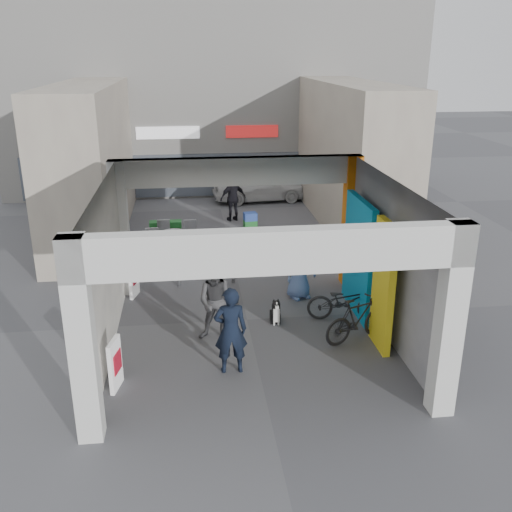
{
  "coord_description": "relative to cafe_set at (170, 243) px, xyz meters",
  "views": [
    {
      "loc": [
        -1.25,
        -12.14,
        6.04
      ],
      "look_at": [
        0.34,
        1.0,
        1.23
      ],
      "focal_mm": 40.0,
      "sensor_mm": 36.0,
      "label": 1
    }
  ],
  "objects": [
    {
      "name": "bollard_right",
      "position": [
        3.39,
        -2.68,
        0.08
      ],
      "size": [
        0.09,
        0.09,
        0.82
      ],
      "primitive_type": "cylinder",
      "color": "gray",
      "rests_on": "ground"
    },
    {
      "name": "bollard_center",
      "position": [
        1.77,
        -2.66,
        0.1
      ],
      "size": [
        0.09,
        0.09,
        0.86
      ],
      "primitive_type": "cylinder",
      "color": "gray",
      "rests_on": "ground"
    },
    {
      "name": "man_elderly",
      "position": [
        3.38,
        -3.84,
        0.51
      ],
      "size": [
        0.96,
        0.8,
        1.69
      ],
      "primitive_type": "imported",
      "rotation": [
        0.0,
        0.0,
        0.37
      ],
      "color": "#5E7BB7",
      "rests_on": "ground"
    },
    {
      "name": "advert_board_near",
      "position": [
        -0.85,
        -7.55,
        0.17
      ],
      "size": [
        0.2,
        0.55,
        1.0
      ],
      "rotation": [
        0.0,
        0.0,
        -0.22
      ],
      "color": "white",
      "rests_on": "ground"
    },
    {
      "name": "produce_stand",
      "position": [
        -0.14,
        0.65,
        -0.01
      ],
      "size": [
        1.23,
        0.67,
        0.81
      ],
      "rotation": [
        0.0,
        0.0,
        0.35
      ],
      "color": "black",
      "rests_on": "ground"
    },
    {
      "name": "arcade_canopy",
      "position": [
        2.44,
        -5.8,
        1.97
      ],
      "size": [
        6.4,
        6.45,
        6.4
      ],
      "color": "silver",
      "rests_on": "ground"
    },
    {
      "name": "bollard_left",
      "position": [
        0.28,
        -2.71,
        0.15
      ],
      "size": [
        0.09,
        0.09,
        0.98
      ],
      "primitive_type": "cylinder",
      "color": "gray",
      "rests_on": "ground"
    },
    {
      "name": "ground",
      "position": [
        1.9,
        -4.98,
        -0.33
      ],
      "size": [
        90.0,
        90.0,
        0.0
      ],
      "primitive_type": "plane",
      "color": "#4F5054",
      "rests_on": "ground"
    },
    {
      "name": "far_building",
      "position": [
        1.9,
        9.02,
        3.66
      ],
      "size": [
        18.0,
        4.08,
        8.0
      ],
      "color": "silver",
      "rests_on": "ground"
    },
    {
      "name": "crate_stack",
      "position": [
        2.8,
        2.38,
        -0.05
      ],
      "size": [
        0.49,
        0.4,
        0.56
      ],
      "rotation": [
        0.0,
        0.0,
        0.13
      ],
      "color": "#185522",
      "rests_on": "ground"
    },
    {
      "name": "border_collie",
      "position": [
        2.55,
        -5.22,
        -0.08
      ],
      "size": [
        0.23,
        0.46,
        0.63
      ],
      "rotation": [
        0.0,
        0.0,
        -0.07
      ],
      "color": "black",
      "rests_on": "ground"
    },
    {
      "name": "plaza_bldg_right",
      "position": [
        6.4,
        2.52,
        2.17
      ],
      "size": [
        2.0,
        9.0,
        5.0
      ],
      "primitive_type": "cube",
      "color": "#ABA18D",
      "rests_on": "ground"
    },
    {
      "name": "advert_board_far",
      "position": [
        -0.85,
        -3.24,
        0.17
      ],
      "size": [
        0.22,
        0.55,
        1.0
      ],
      "rotation": [
        0.0,
        0.0,
        -0.26
      ],
      "color": "white",
      "rests_on": "ground"
    },
    {
      "name": "plaza_bldg_left",
      "position": [
        -2.6,
        2.52,
        2.17
      ],
      "size": [
        2.0,
        9.0,
        5.0
      ],
      "primitive_type": "cube",
      "color": "#ABA18D",
      "rests_on": "ground"
    },
    {
      "name": "man_with_dog",
      "position": [
        1.35,
        -7.21,
        0.56
      ],
      "size": [
        0.66,
        0.44,
        1.8
      ],
      "primitive_type": "imported",
      "rotation": [
        0.0,
        0.0,
        3.16
      ],
      "color": "black",
      "rests_on": "ground"
    },
    {
      "name": "bicycle_rear",
      "position": [
        4.2,
        -6.27,
        0.18
      ],
      "size": [
        1.76,
        1.09,
        1.02
      ],
      "primitive_type": "imported",
      "rotation": [
        0.0,
        0.0,
        1.96
      ],
      "color": "black",
      "rests_on": "ground"
    },
    {
      "name": "white_van",
      "position": [
        3.6,
        6.22,
        0.32
      ],
      "size": [
        3.96,
        1.86,
        1.31
      ],
      "primitive_type": "imported",
      "rotation": [
        0.0,
        0.0,
        1.65
      ],
      "color": "silver",
      "rests_on": "ground"
    },
    {
      "name": "man_back_turned",
      "position": [
        1.16,
        -5.86,
        0.57
      ],
      "size": [
        1.01,
        0.87,
        1.8
      ],
      "primitive_type": "imported",
      "rotation": [
        0.0,
        0.0,
        -0.25
      ],
      "color": "#3F4042",
      "rests_on": "ground"
    },
    {
      "name": "cafe_set",
      "position": [
        0.0,
        0.0,
        0.0
      ],
      "size": [
        1.56,
        1.26,
        0.94
      ],
      "rotation": [
        0.0,
        0.0,
        0.22
      ],
      "color": "#95959A",
      "rests_on": "ground"
    },
    {
      "name": "bicycle_front",
      "position": [
        4.2,
        -5.23,
        0.14
      ],
      "size": [
        1.86,
        0.88,
        0.94
      ],
      "primitive_type": "imported",
      "rotation": [
        0.0,
        0.0,
        1.42
      ],
      "color": "black",
      "rests_on": "ground"
    },
    {
      "name": "man_crates",
      "position": [
        2.27,
        3.39,
        0.52
      ],
      "size": [
        1.08,
        0.72,
        1.71
      ],
      "primitive_type": "imported",
      "rotation": [
        0.0,
        0.0,
        3.47
      ],
      "color": "black",
      "rests_on": "ground"
    }
  ]
}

